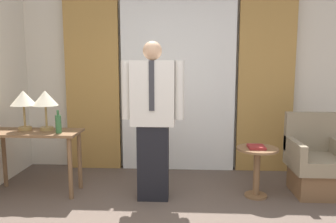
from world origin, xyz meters
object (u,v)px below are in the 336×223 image
(table_lamp_left, at_px, (23,100))
(person, at_px, (153,116))
(side_table, at_px, (257,164))
(armchair, at_px, (315,165))
(book, at_px, (256,147))
(bottle_near_edge, at_px, (58,124))
(desk, at_px, (34,143))
(table_lamp_right, at_px, (45,100))

(table_lamp_left, xyz_separation_m, person, (1.53, -0.17, -0.15))
(side_table, bearing_deg, armchair, 11.76)
(armchair, height_order, book, armchair)
(person, distance_m, armchair, 1.99)
(table_lamp_left, bearing_deg, bottle_near_edge, -17.37)
(desk, height_order, side_table, desk)
(table_lamp_right, relative_size, person, 0.27)
(table_lamp_right, bearing_deg, side_table, -1.05)
(armchair, distance_m, side_table, 0.72)
(person, bearing_deg, armchair, 8.36)
(armchair, height_order, side_table, armchair)
(side_table, height_order, book, book)
(side_table, relative_size, book, 2.83)
(table_lamp_right, relative_size, book, 2.29)
(table_lamp_right, bearing_deg, armchair, 1.87)
(bottle_near_edge, bearing_deg, table_lamp_right, 144.24)
(table_lamp_right, xyz_separation_m, armchair, (3.15, 0.10, -0.75))
(book, bearing_deg, table_lamp_left, 178.50)
(table_lamp_left, distance_m, armchair, 3.49)
(table_lamp_left, xyz_separation_m, side_table, (2.70, -0.04, -0.71))
(table_lamp_right, height_order, armchair, table_lamp_right)
(bottle_near_edge, bearing_deg, book, 1.88)
(table_lamp_right, distance_m, book, 2.47)
(table_lamp_right, relative_size, side_table, 0.81)
(table_lamp_right, height_order, side_table, table_lamp_right)
(person, bearing_deg, book, 5.13)
(person, distance_m, book, 1.21)
(desk, relative_size, person, 0.61)
(book, bearing_deg, person, -174.87)
(armchair, bearing_deg, table_lamp_left, -178.28)
(side_table, xyz_separation_m, book, (-0.02, -0.03, 0.20))
(table_lamp_right, bearing_deg, person, -7.80)
(desk, xyz_separation_m, side_table, (2.57, 0.02, -0.21))
(table_lamp_left, height_order, side_table, table_lamp_left)
(bottle_near_edge, distance_m, armchair, 3.00)
(table_lamp_left, height_order, table_lamp_right, same)
(armchair, bearing_deg, person, -171.64)
(desk, height_order, armchair, armchair)
(table_lamp_right, height_order, person, person)
(armchair, bearing_deg, bottle_near_edge, -175.23)
(bottle_near_edge, distance_m, book, 2.24)
(desk, relative_size, armchair, 1.14)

